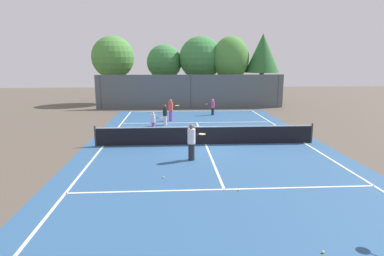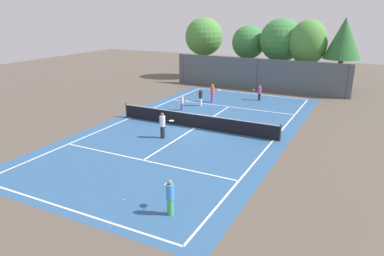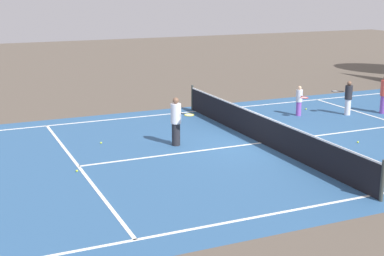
% 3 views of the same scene
% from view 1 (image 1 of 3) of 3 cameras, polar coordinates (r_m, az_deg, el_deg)
% --- Properties ---
extents(ground_plane, '(80.00, 80.00, 0.00)m').
position_cam_1_polar(ground_plane, '(17.80, 2.40, -2.87)').
color(ground_plane, brown).
extents(court_surface, '(13.00, 25.00, 0.01)m').
position_cam_1_polar(court_surface, '(17.80, 2.40, -2.87)').
color(court_surface, '#2D5684').
rests_on(court_surface, ground_plane).
extents(tennis_net, '(11.90, 0.10, 1.10)m').
position_cam_1_polar(tennis_net, '(17.68, 2.41, -1.27)').
color(tennis_net, '#333833').
rests_on(tennis_net, ground_plane).
extents(perimeter_fence, '(18.00, 0.12, 3.20)m').
position_cam_1_polar(perimeter_fence, '(31.33, -0.22, 6.40)').
color(perimeter_fence, '#515B60').
rests_on(perimeter_fence, ground_plane).
extents(tree_0, '(3.74, 3.45, 6.96)m').
position_cam_1_polar(tree_0, '(34.37, 6.80, 11.95)').
color(tree_0, brown).
rests_on(tree_0, ground_plane).
extents(tree_1, '(3.74, 3.74, 6.22)m').
position_cam_1_polar(tree_1, '(35.80, -4.86, 11.36)').
color(tree_1, brown).
rests_on(tree_1, ground_plane).
extents(tree_2, '(4.42, 4.42, 7.05)m').
position_cam_1_polar(tree_2, '(35.83, -13.66, 11.90)').
color(tree_2, brown).
rests_on(tree_2, ground_plane).
extents(tree_3, '(3.53, 3.53, 7.21)m').
position_cam_1_polar(tree_3, '(35.02, 12.24, 12.59)').
color(tree_3, brown).
rests_on(tree_3, ground_plane).
extents(tree_4, '(4.55, 4.55, 7.04)m').
position_cam_1_polar(tree_4, '(35.18, 1.55, 12.08)').
color(tree_4, brown).
rests_on(tree_4, ground_plane).
extents(player_0, '(0.89, 0.70, 1.65)m').
position_cam_1_polar(player_0, '(24.60, -3.72, 3.18)').
color(player_0, purple).
rests_on(player_0, ground_plane).
extents(player_1, '(0.87, 0.39, 1.35)m').
position_cam_1_polar(player_1, '(27.41, 3.60, 3.73)').
color(player_1, '#232328').
rests_on(player_1, ground_plane).
extents(player_2, '(0.91, 0.67, 1.67)m').
position_cam_1_polar(player_2, '(14.81, -0.05, -2.42)').
color(player_2, '#232328').
rests_on(player_2, ground_plane).
extents(player_4, '(0.71, 0.83, 1.45)m').
position_cam_1_polar(player_4, '(23.03, -4.75, 2.33)').
color(player_4, silver).
rests_on(player_4, ground_plane).
extents(player_5, '(0.86, 0.45, 1.27)m').
position_cam_1_polar(player_5, '(21.14, -6.74, 1.21)').
color(player_5, purple).
rests_on(player_5, ground_plane).
extents(tennis_ball_0, '(0.07, 0.07, 0.07)m').
position_cam_1_polar(tennis_ball_0, '(12.82, -5.04, -8.60)').
color(tennis_ball_0, '#CCE533').
rests_on(tennis_ball_0, ground_plane).
extents(tennis_ball_1, '(0.07, 0.07, 0.07)m').
position_cam_1_polar(tennis_ball_1, '(20.95, 5.24, -0.61)').
color(tennis_ball_1, '#CCE533').
rests_on(tennis_ball_1, ground_plane).
extents(tennis_ball_2, '(0.07, 0.07, 0.07)m').
position_cam_1_polar(tennis_ball_2, '(8.79, 21.95, -19.48)').
color(tennis_ball_2, '#CCE533').
rests_on(tennis_ball_2, ground_plane).
extents(tennis_ball_3, '(0.07, 0.07, 0.07)m').
position_cam_1_polar(tennis_ball_3, '(27.36, -1.75, 2.32)').
color(tennis_ball_3, '#CCE533').
rests_on(tennis_ball_3, ground_plane).
extents(tennis_ball_4, '(0.07, 0.07, 0.07)m').
position_cam_1_polar(tennis_ball_4, '(11.70, 8.17, -10.69)').
color(tennis_ball_4, '#CCE533').
rests_on(tennis_ball_4, ground_plane).
extents(tennis_ball_5, '(0.07, 0.07, 0.07)m').
position_cam_1_polar(tennis_ball_5, '(23.28, 5.92, 0.61)').
color(tennis_ball_5, '#CCE533').
rests_on(tennis_ball_5, ground_plane).
extents(tennis_ball_6, '(0.07, 0.07, 0.07)m').
position_cam_1_polar(tennis_ball_6, '(22.28, -8.75, 0.04)').
color(tennis_ball_6, '#CCE533').
rests_on(tennis_ball_6, ground_plane).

